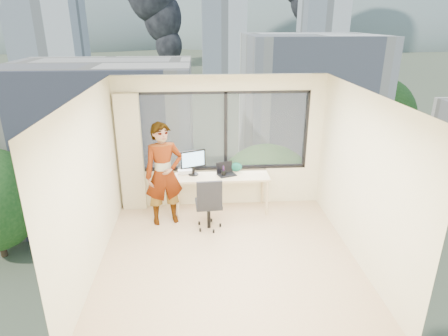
{
  "coord_description": "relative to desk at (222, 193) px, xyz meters",
  "views": [
    {
      "loc": [
        -0.43,
        -5.18,
        3.55
      ],
      "look_at": [
        0.0,
        1.0,
        1.15
      ],
      "focal_mm": 30.98,
      "sensor_mm": 36.0,
      "label": 1
    }
  ],
  "objects": [
    {
      "name": "floor",
      "position": [
        0.0,
        -1.66,
        -0.38
      ],
      "size": [
        4.0,
        4.0,
        0.01
      ],
      "primitive_type": "cube",
      "color": "tan",
      "rests_on": "ground"
    },
    {
      "name": "ceiling",
      "position": [
        0.0,
        -1.66,
        2.23
      ],
      "size": [
        4.0,
        4.0,
        0.01
      ],
      "primitive_type": "cube",
      "color": "white",
      "rests_on": "ground"
    },
    {
      "name": "wall_front",
      "position": [
        0.0,
        -3.66,
        0.93
      ],
      "size": [
        4.0,
        0.01,
        2.6
      ],
      "primitive_type": "cube",
      "color": "beige",
      "rests_on": "ground"
    },
    {
      "name": "wall_left",
      "position": [
        -2.0,
        -1.66,
        0.93
      ],
      "size": [
        0.01,
        4.0,
        2.6
      ],
      "primitive_type": "cube",
      "color": "beige",
      "rests_on": "ground"
    },
    {
      "name": "wall_right",
      "position": [
        2.0,
        -1.66,
        0.93
      ],
      "size": [
        0.01,
        4.0,
        2.6
      ],
      "primitive_type": "cube",
      "color": "beige",
      "rests_on": "ground"
    },
    {
      "name": "window_wall",
      "position": [
        0.05,
        0.34,
        1.15
      ],
      "size": [
        3.3,
        0.16,
        1.55
      ],
      "primitive_type": null,
      "color": "black",
      "rests_on": "ground"
    },
    {
      "name": "curtain",
      "position": [
        -1.72,
        0.22,
        0.77
      ],
      "size": [
        0.45,
        0.14,
        2.3
      ],
      "primitive_type": "cube",
      "color": "beige",
      "rests_on": "floor"
    },
    {
      "name": "desk",
      "position": [
        0.0,
        0.0,
        0.0
      ],
      "size": [
        1.8,
        0.6,
        0.75
      ],
      "primitive_type": "cube",
      "color": "tan",
      "rests_on": "floor"
    },
    {
      "name": "chair",
      "position": [
        -0.28,
        -0.67,
        0.13
      ],
      "size": [
        0.55,
        0.55,
        1.02
      ],
      "primitive_type": null,
      "rotation": [
        0.0,
        0.0,
        0.06
      ],
      "color": "black",
      "rests_on": "floor"
    },
    {
      "name": "person",
      "position": [
        -1.06,
        -0.38,
        0.57
      ],
      "size": [
        0.79,
        0.62,
        1.9
      ],
      "primitive_type": "imported",
      "rotation": [
        0.0,
        0.0,
        0.27
      ],
      "color": "#2D2D33",
      "rests_on": "floor"
    },
    {
      "name": "monitor",
      "position": [
        -0.54,
        0.06,
        0.62
      ],
      "size": [
        0.5,
        0.28,
        0.5
      ],
      "primitive_type": null,
      "rotation": [
        0.0,
        0.0,
        0.36
      ],
      "color": "black",
      "rests_on": "desk"
    },
    {
      "name": "game_console",
      "position": [
        -0.69,
        0.2,
        0.41
      ],
      "size": [
        0.33,
        0.29,
        0.07
      ],
      "primitive_type": "cube",
      "rotation": [
        0.0,
        0.0,
        0.11
      ],
      "color": "white",
      "rests_on": "desk"
    },
    {
      "name": "laptop",
      "position": [
        0.1,
        -0.01,
        0.48
      ],
      "size": [
        0.43,
        0.44,
        0.22
      ],
      "primitive_type": null,
      "rotation": [
        0.0,
        0.0,
        0.34
      ],
      "color": "black",
      "rests_on": "desk"
    },
    {
      "name": "cellphone",
      "position": [
        0.07,
        -0.07,
        0.38
      ],
      "size": [
        0.11,
        0.07,
        0.01
      ],
      "primitive_type": "cube",
      "rotation": [
        0.0,
        0.0,
        0.22
      ],
      "color": "black",
      "rests_on": "desk"
    },
    {
      "name": "pen_cup",
      "position": [
        0.04,
        -0.04,
        0.43
      ],
      "size": [
        0.1,
        0.1,
        0.11
      ],
      "primitive_type": "cylinder",
      "rotation": [
        0.0,
        0.0,
        0.27
      ],
      "color": "black",
      "rests_on": "desk"
    },
    {
      "name": "handbag",
      "position": [
        0.29,
        0.18,
        0.47
      ],
      "size": [
        0.26,
        0.18,
        0.18
      ],
      "primitive_type": "ellipsoid",
      "rotation": [
        0.0,
        0.0,
        -0.29
      ],
      "color": "#0B4439",
      "rests_on": "desk"
    },
    {
      "name": "exterior_ground",
      "position": [
        0.0,
        118.34,
        -14.38
      ],
      "size": [
        400.0,
        400.0,
        0.04
      ],
      "primitive_type": "cube",
      "color": "#515B3D",
      "rests_on": "ground"
    },
    {
      "name": "near_bldg_a",
      "position": [
        -9.0,
        28.34,
        -7.38
      ],
      "size": [
        16.0,
        12.0,
        14.0
      ],
      "primitive_type": "cube",
      "color": "beige",
      "rests_on": "exterior_ground"
    },
    {
      "name": "near_bldg_b",
      "position": [
        12.0,
        36.34,
        -6.38
      ],
      "size": [
        14.0,
        13.0,
        16.0
      ],
      "primitive_type": "cube",
      "color": "white",
      "rests_on": "exterior_ground"
    },
    {
      "name": "far_tower_a",
      "position": [
        -35.0,
        93.34,
        -0.38
      ],
      "size": [
        14.0,
        14.0,
        28.0
      ],
      "primitive_type": "cube",
      "color": "silver",
      "rests_on": "exterior_ground"
    },
    {
      "name": "far_tower_b",
      "position": [
        8.0,
        118.34,
        0.62
      ],
      "size": [
        13.0,
        13.0,
        30.0
      ],
      "primitive_type": "cube",
      "color": "silver",
      "rests_on": "exterior_ground"
    },
    {
      "name": "far_tower_c",
      "position": [
        45.0,
        138.34,
        -1.38
      ],
      "size": [
        15.0,
        15.0,
        26.0
      ],
      "primitive_type": "cube",
      "color": "silver",
      "rests_on": "exterior_ground"
    },
    {
      "name": "far_tower_d",
      "position": [
        -60.0,
        148.34,
        -3.38
      ],
      "size": [
        16.0,
        14.0,
        22.0
      ],
      "primitive_type": "cube",
      "color": "silver",
      "rests_on": "exterior_ground"
    },
    {
      "name": "hill_a",
      "position": [
        -120.0,
        318.34,
        -14.38
      ],
      "size": [
        288.0,
        216.0,
        90.0
      ],
      "primitive_type": "ellipsoid",
      "color": "slate",
      "rests_on": "exterior_ground"
    },
    {
      "name": "hill_b",
      "position": [
        100.0,
        318.34,
        -14.38
      ],
      "size": [
        300.0,
        220.0,
        96.0
      ],
      "primitive_type": "ellipsoid",
      "color": "slate",
      "rests_on": "exterior_ground"
    },
    {
      "name": "tree_b",
      "position": [
        4.0,
        16.34,
        -9.88
      ],
      "size": [
        7.6,
        7.6,
        9.0
      ],
      "primitive_type": null,
      "color": "#214D19",
      "rests_on": "exterior_ground"
    },
    {
      "name": "tree_c",
      "position": [
        22.0,
        38.34,
        -9.38
      ],
      "size": [
        8.4,
        8.4,
        10.0
      ],
      "primitive_type": null,
      "color": "#214D19",
      "rests_on": "exterior_ground"
    }
  ]
}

